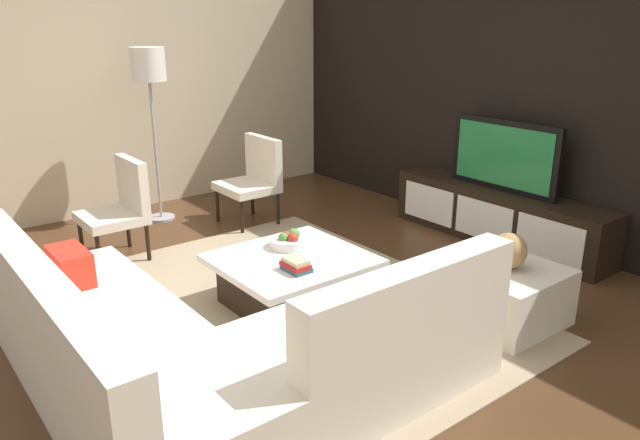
# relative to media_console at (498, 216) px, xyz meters

# --- Properties ---
(ground_plane) EXTENTS (14.00, 14.00, 0.00)m
(ground_plane) POSITION_rel_media_console_xyz_m (0.00, -2.40, -0.25)
(ground_plane) COLOR #4C301C
(feature_wall_back) EXTENTS (6.40, 0.12, 2.80)m
(feature_wall_back) POSITION_rel_media_console_xyz_m (0.00, 0.30, 1.15)
(feature_wall_back) COLOR black
(feature_wall_back) RESTS_ON ground
(side_wall_left) EXTENTS (0.12, 5.20, 2.80)m
(side_wall_left) POSITION_rel_media_console_xyz_m (-3.20, -2.20, 1.15)
(side_wall_left) COLOR beige
(side_wall_left) RESTS_ON ground
(area_rug) EXTENTS (3.30, 2.62, 0.01)m
(area_rug) POSITION_rel_media_console_xyz_m (-0.10, -2.40, -0.24)
(area_rug) COLOR tan
(area_rug) RESTS_ON ground
(media_console) EXTENTS (2.17, 0.45, 0.50)m
(media_console) POSITION_rel_media_console_xyz_m (0.00, 0.00, 0.00)
(media_console) COLOR black
(media_console) RESTS_ON ground
(television) EXTENTS (1.11, 0.06, 0.64)m
(television) POSITION_rel_media_console_xyz_m (0.00, 0.00, 0.57)
(television) COLOR black
(television) RESTS_ON media_console
(sectional_couch) EXTENTS (2.40, 2.27, 0.85)m
(sectional_couch) POSITION_rel_media_console_xyz_m (0.50, -3.30, 0.04)
(sectional_couch) COLOR beige
(sectional_couch) RESTS_ON ground
(coffee_table) EXTENTS (0.95, 1.03, 0.38)m
(coffee_table) POSITION_rel_media_console_xyz_m (-0.10, -2.30, -0.05)
(coffee_table) COLOR black
(coffee_table) RESTS_ON ground
(accent_chair_near) EXTENTS (0.53, 0.50, 0.87)m
(accent_chair_near) POSITION_rel_media_console_xyz_m (-1.78, -2.89, 0.24)
(accent_chair_near) COLOR black
(accent_chair_near) RESTS_ON ground
(floor_lamp) EXTENTS (0.33, 0.33, 1.74)m
(floor_lamp) POSITION_rel_media_console_xyz_m (-2.58, -2.21, 1.23)
(floor_lamp) COLOR #A5A5AA
(floor_lamp) RESTS_ON ground
(ottoman) EXTENTS (0.70, 0.70, 0.40)m
(ottoman) POSITION_rel_media_console_xyz_m (0.99, -1.28, -0.05)
(ottoman) COLOR beige
(ottoman) RESTS_ON ground
(fruit_bowl) EXTENTS (0.28, 0.28, 0.14)m
(fruit_bowl) POSITION_rel_media_console_xyz_m (-0.28, -2.19, 0.18)
(fruit_bowl) COLOR silver
(fruit_bowl) RESTS_ON coffee_table
(accent_chair_far) EXTENTS (0.56, 0.50, 0.87)m
(accent_chair_far) POSITION_rel_media_console_xyz_m (-1.90, -1.47, 0.24)
(accent_chair_far) COLOR black
(accent_chair_far) RESTS_ON ground
(decorative_ball) EXTENTS (0.25, 0.25, 0.25)m
(decorative_ball) POSITION_rel_media_console_xyz_m (0.99, -1.28, 0.27)
(decorative_ball) COLOR #AD8451
(decorative_ball) RESTS_ON ottoman
(book_stack) EXTENTS (0.20, 0.15, 0.09)m
(book_stack) POSITION_rel_media_console_xyz_m (0.12, -2.42, 0.17)
(book_stack) COLOR #2D516B
(book_stack) RESTS_ON coffee_table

